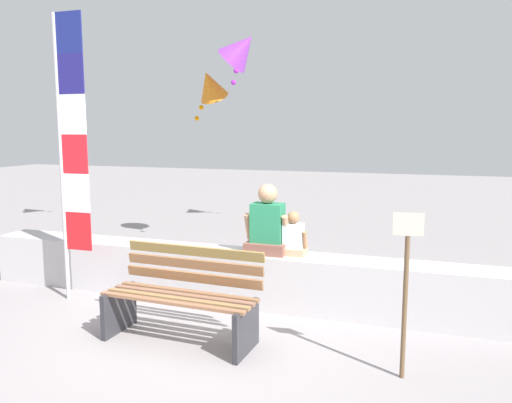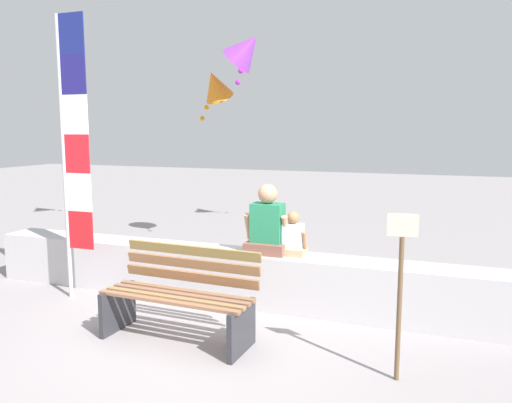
% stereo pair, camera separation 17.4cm
% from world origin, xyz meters
% --- Properties ---
extents(ground_plane, '(40.00, 40.00, 0.00)m').
position_xyz_m(ground_plane, '(0.00, 0.00, 0.00)').
color(ground_plane, gray).
extents(seawall_ledge, '(6.63, 0.50, 0.62)m').
position_xyz_m(seawall_ledge, '(0.00, 1.12, 0.31)').
color(seawall_ledge, '#BDB9BB').
rests_on(seawall_ledge, ground).
extents(park_bench, '(1.54, 0.67, 0.88)m').
position_xyz_m(park_bench, '(-0.07, -0.06, 0.41)').
color(park_bench, '#8D6044').
rests_on(park_bench, ground).
extents(person_adult, '(0.52, 0.39, 0.80)m').
position_xyz_m(person_adult, '(0.41, 1.16, 0.94)').
color(person_adult, brown).
rests_on(person_adult, seawall_ledge).
extents(person_child, '(0.33, 0.24, 0.50)m').
position_xyz_m(person_child, '(0.72, 1.16, 0.82)').
color(person_child, tan).
rests_on(person_child, seawall_ledge).
extents(flag_banner, '(0.39, 0.05, 3.35)m').
position_xyz_m(flag_banner, '(-1.82, 0.56, 1.87)').
color(flag_banner, '#B7B7BC').
rests_on(flag_banner, ground).
extents(kite_orange, '(0.65, 0.75, 0.90)m').
position_xyz_m(kite_orange, '(-1.33, 3.51, 2.77)').
color(kite_orange, orange).
extents(kite_purple, '(0.78, 0.64, 0.95)m').
position_xyz_m(kite_purple, '(-0.73, 3.38, 3.30)').
color(kite_purple, purple).
extents(sign_post, '(0.24, 0.05, 1.38)m').
position_xyz_m(sign_post, '(2.01, -0.18, 0.81)').
color(sign_post, brown).
rests_on(sign_post, ground).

